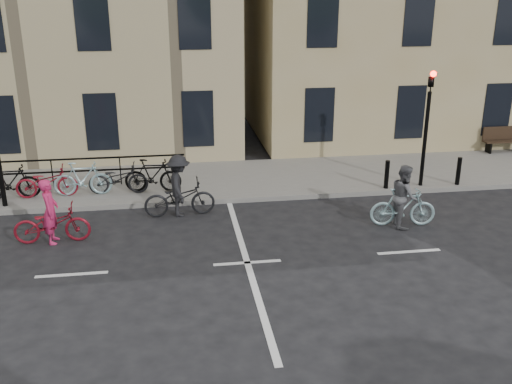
{
  "coord_description": "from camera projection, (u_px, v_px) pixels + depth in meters",
  "views": [
    {
      "loc": [
        -1.6,
        -11.97,
        6.05
      ],
      "look_at": [
        0.48,
        1.84,
        1.1
      ],
      "focal_mm": 40.0,
      "sensor_mm": 36.0,
      "label": 1
    }
  ],
  "objects": [
    {
      "name": "sidewalk",
      "position": [
        100.0,
        186.0,
        18.41
      ],
      "size": [
        46.0,
        4.0,
        0.15
      ],
      "primitive_type": "cube",
      "color": "slate",
      "rests_on": "ground"
    },
    {
      "name": "bollard_east",
      "position": [
        387.0,
        174.0,
        17.86
      ],
      "size": [
        0.14,
        0.14,
        0.9
      ],
      "primitive_type": "cylinder",
      "color": "black",
      "rests_on": "sidewalk"
    },
    {
      "name": "ground",
      "position": [
        247.0,
        263.0,
        13.4
      ],
      "size": [
        120.0,
        120.0,
        0.0
      ],
      "primitive_type": "plane",
      "color": "black",
      "rests_on": "ground"
    },
    {
      "name": "bench",
      "position": [
        503.0,
        138.0,
        21.93
      ],
      "size": [
        1.6,
        0.41,
        0.97
      ],
      "color": "black",
      "rests_on": "sidewalk"
    },
    {
      "name": "cyclist_grey",
      "position": [
        403.0,
        202.0,
        15.3
      ],
      "size": [
        1.82,
        0.91,
        1.71
      ],
      "rotation": [
        0.0,
        0.0,
        1.43
      ],
      "color": "#94BBC2",
      "rests_on": "ground"
    },
    {
      "name": "bollard_west",
      "position": [
        459.0,
        171.0,
        18.2
      ],
      "size": [
        0.14,
        0.14,
        0.9
      ],
      "primitive_type": "cylinder",
      "color": "black",
      "rests_on": "sidewalk"
    },
    {
      "name": "cyclist_pink",
      "position": [
        51.0,
        221.0,
        14.32
      ],
      "size": [
        1.89,
        0.68,
        1.68
      ],
      "rotation": [
        0.0,
        0.0,
        1.58
      ],
      "color": "maroon",
      "rests_on": "ground"
    },
    {
      "name": "traffic_light",
      "position": [
        428.0,
        114.0,
        17.5
      ],
      "size": [
        0.18,
        0.3,
        3.9
      ],
      "color": "black",
      "rests_on": "sidewalk"
    },
    {
      "name": "parked_bikes",
      "position": [
        63.0,
        180.0,
        17.19
      ],
      "size": [
        7.25,
        1.23,
        1.05
      ],
      "color": "black",
      "rests_on": "sidewalk"
    },
    {
      "name": "cyclist_dark",
      "position": [
        179.0,
        192.0,
        16.01
      ],
      "size": [
        2.02,
        1.18,
        1.77
      ],
      "rotation": [
        0.0,
        0.0,
        1.63
      ],
      "color": "black",
      "rests_on": "ground"
    }
  ]
}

